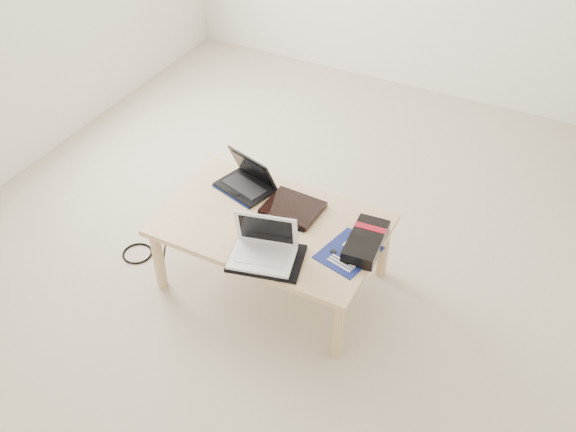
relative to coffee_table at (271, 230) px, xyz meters
The scene contains 13 objects.
ground 0.50m from the coffee_table, 76.09° to the left, with size 4.00×4.00×0.00m, color beige.
coffee_table is the anchor object (origin of this frame).
book 0.16m from the coffee_table, 68.74° to the left, with size 0.29×0.24×0.03m.
netbook 0.33m from the coffee_table, 142.10° to the left, with size 0.33×0.28×0.20m.
tablet 0.11m from the coffee_table, 58.37° to the left, with size 0.26×0.21×0.01m.
remote 0.13m from the coffee_table, ahead, with size 0.06×0.20×0.02m.
neoprene_sleeve 0.27m from the coffee_table, 66.62° to the right, with size 0.34×0.25×0.02m, color black.
white_laptop 0.28m from the coffee_table, 69.67° to the right, with size 0.33×0.27×0.21m.
motherboard 0.43m from the coffee_table, ahead, with size 0.28×0.32×0.01m.
gpu_box 0.49m from the coffee_table, ahead, with size 0.18×0.32×0.07m.
cable_coil 0.11m from the coffee_table, 165.66° to the right, with size 0.09×0.09×0.01m, color black.
floor_cable_coil 0.86m from the coffee_table, 167.09° to the right, with size 0.17×0.17×0.01m, color black.
floor_cable_trail 0.73m from the coffee_table, behind, with size 0.01×0.01×0.34m, color black.
Camera 1 is at (1.08, -2.44, 2.48)m, focal length 40.00 mm.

